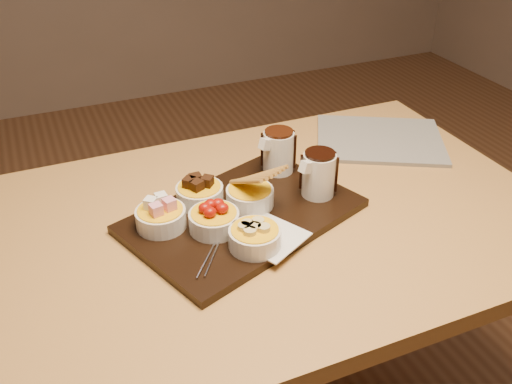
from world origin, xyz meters
name	(u,v)px	position (x,y,z in m)	size (l,w,h in m)	color
dining_table	(269,252)	(0.00, 0.00, 0.65)	(1.20, 0.80, 0.75)	#C08C47
serving_board	(243,216)	(-0.06, 0.01, 0.76)	(0.46, 0.30, 0.02)	black
napkin	(270,237)	(-0.04, -0.09, 0.77)	(0.12, 0.12, 0.00)	white
bowl_marshmallows	(161,218)	(-0.23, 0.03, 0.79)	(0.10, 0.10, 0.04)	silver
bowl_cake	(200,195)	(-0.13, 0.08, 0.79)	(0.10, 0.10, 0.04)	silver
bowl_strawberries	(214,221)	(-0.13, -0.02, 0.79)	(0.10, 0.10, 0.04)	silver
bowl_biscotti	(250,197)	(-0.03, 0.03, 0.79)	(0.10, 0.10, 0.04)	silver
bowl_bananas	(255,238)	(-0.08, -0.11, 0.79)	(0.10, 0.10, 0.04)	silver
pitcher_dark_chocolate	(319,175)	(0.12, 0.01, 0.82)	(0.07, 0.07, 0.10)	silver
pitcher_milk_chocolate	(278,152)	(0.08, 0.13, 0.82)	(0.07, 0.07, 0.10)	silver
fondue_skewers	(219,235)	(-0.13, -0.05, 0.77)	(0.26, 0.03, 0.01)	silver
newspaper	(380,140)	(0.40, 0.19, 0.76)	(0.32, 0.26, 0.01)	beige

